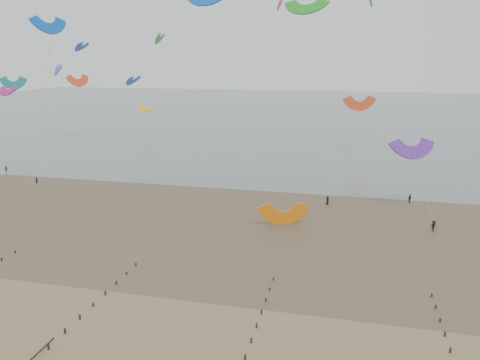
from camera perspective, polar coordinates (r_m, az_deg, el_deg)
name	(u,v)px	position (r m, az deg, el deg)	size (l,w,h in m)	color
ground	(214,331)	(48.49, -3.19, -17.87)	(500.00, 500.00, 0.00)	brown
sea_and_shore	(247,216)	(79.63, 0.91, -4.42)	(500.00, 665.00, 0.03)	#475654
kitesurfer_lead	(37,180)	(108.67, -23.55, -0.03)	(0.55, 0.36, 1.52)	black
kitesurfers	(447,205)	(90.73, 23.97, -2.78)	(125.99, 24.27, 1.77)	black
grounded_kite	(283,224)	(76.40, 5.28, -5.33)	(7.07, 3.70, 5.38)	orange
kites_airborne	(240,72)	(132.09, 0.00, 13.05)	(226.60, 108.51, 43.68)	#A51461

